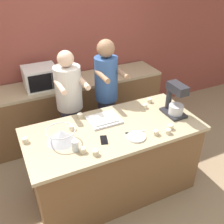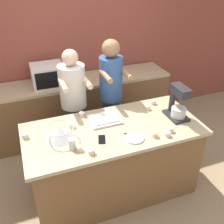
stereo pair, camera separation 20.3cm
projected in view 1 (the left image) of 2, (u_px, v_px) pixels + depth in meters
name	position (u px, v px, depth m)	size (l,w,h in m)	color
ground_plane	(114.00, 188.00, 3.37)	(16.00, 16.00, 0.00)	#937A5B
back_wall	(64.00, 47.00, 4.02)	(10.00, 0.06, 2.70)	brown
island_counter	(114.00, 160.00, 3.13)	(1.96, 0.91, 0.94)	brown
back_counter	(76.00, 107.00, 4.21)	(2.80, 0.60, 0.93)	brown
person_left	(70.00, 109.00, 3.41)	(0.35, 0.51, 1.63)	#33384C
person_right	(106.00, 97.00, 3.57)	(0.32, 0.49, 1.70)	#33384C
stand_mixer	(175.00, 101.00, 3.05)	(0.20, 0.30, 0.40)	#232328
mixing_bowl	(61.00, 135.00, 2.64)	(0.30, 0.30, 0.14)	#BCBCC1
baking_tray	(104.00, 119.00, 3.00)	(0.36, 0.30, 0.04)	silver
microwave_oven	(40.00, 77.00, 3.71)	(0.46, 0.40, 0.30)	silver
cell_phone	(104.00, 140.00, 2.69)	(0.11, 0.16, 0.01)	black
drinking_glass	(75.00, 146.00, 2.53)	(0.07, 0.07, 0.11)	silver
small_plate	(136.00, 137.00, 2.73)	(0.20, 0.20, 0.02)	white
knife	(134.00, 132.00, 2.81)	(0.22, 0.07, 0.01)	#BCBCC1
cupcake_0	(145.00, 106.00, 3.24)	(0.07, 0.07, 0.06)	beige
cupcake_1	(80.00, 115.00, 3.06)	(0.07, 0.07, 0.06)	beige
cupcake_2	(168.00, 131.00, 2.78)	(0.07, 0.07, 0.06)	beige
cupcake_3	(150.00, 100.00, 3.37)	(0.07, 0.07, 0.06)	beige
cupcake_4	(72.00, 127.00, 2.84)	(0.07, 0.07, 0.06)	beige
cupcake_5	(96.00, 152.00, 2.49)	(0.07, 0.07, 0.06)	beige
cupcake_6	(83.00, 150.00, 2.52)	(0.07, 0.07, 0.06)	beige
cupcake_7	(156.00, 132.00, 2.77)	(0.07, 0.07, 0.06)	beige
cupcake_8	(171.00, 126.00, 2.85)	(0.07, 0.07, 0.06)	beige
cupcake_9	(25.00, 140.00, 2.65)	(0.07, 0.07, 0.06)	beige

